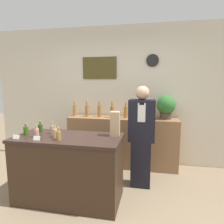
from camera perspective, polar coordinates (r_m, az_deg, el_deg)
ground_plane at (r=2.66m, az=-8.45°, el=-29.12°), size 14.00×14.00×0.00m
back_wall at (r=4.05m, az=0.81°, el=4.82°), size 5.20×0.09×2.70m
back_shelf at (r=3.91m, az=2.92°, el=-8.49°), size 2.08×0.42×0.95m
display_counter at (r=2.90m, az=-12.24°, el=-15.45°), size 1.44×0.68×0.90m
shopkeeper at (r=3.12m, az=8.40°, el=-7.15°), size 0.40×0.25×1.57m
potted_plant at (r=3.77m, az=15.16°, el=1.64°), size 0.34×0.34×0.43m
paper_bag at (r=2.68m, az=0.88°, el=-3.40°), size 0.13×0.13×0.33m
price_card_left at (r=2.84m, az=-25.72°, el=-6.43°), size 0.09×0.02×0.06m
price_card_right at (r=2.68m, az=-20.72°, el=-7.01°), size 0.09×0.02×0.06m
counter_bottle_0 at (r=2.98m, az=-23.39°, el=-4.89°), size 0.06×0.06×0.17m
counter_bottle_1 at (r=3.08m, az=-19.79°, el=-4.29°), size 0.06×0.06×0.17m
counter_bottle_2 at (r=2.82m, az=-20.75°, el=-5.51°), size 0.06×0.06×0.17m
counter_bottle_3 at (r=2.93m, az=-16.62°, el=-4.78°), size 0.06×0.06×0.17m
counter_bottle_4 at (r=2.73m, az=-15.96°, el=-5.73°), size 0.06×0.06×0.17m
counter_bottle_5 at (r=2.59m, az=-15.04°, el=-6.44°), size 0.06×0.06×0.17m
shelf_bottle_0 at (r=4.04m, az=-10.63°, el=0.50°), size 0.07×0.07×0.31m
shelf_bottle_1 at (r=3.95m, az=-7.18°, el=0.41°), size 0.07×0.07×0.31m
shelf_bottle_2 at (r=3.87m, az=-3.62°, el=0.28°), size 0.07×0.07×0.31m
shelf_bottle_3 at (r=3.80m, az=0.09°, el=0.16°), size 0.07×0.07×0.31m
shelf_bottle_4 at (r=3.75m, az=3.91°, el=0.02°), size 0.07×0.07×0.31m
shelf_bottle_5 at (r=3.74m, az=7.83°, el=-0.07°), size 0.07×0.07×0.31m
shelf_bottle_6 at (r=3.74m, az=11.76°, el=-0.18°), size 0.07×0.07×0.31m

